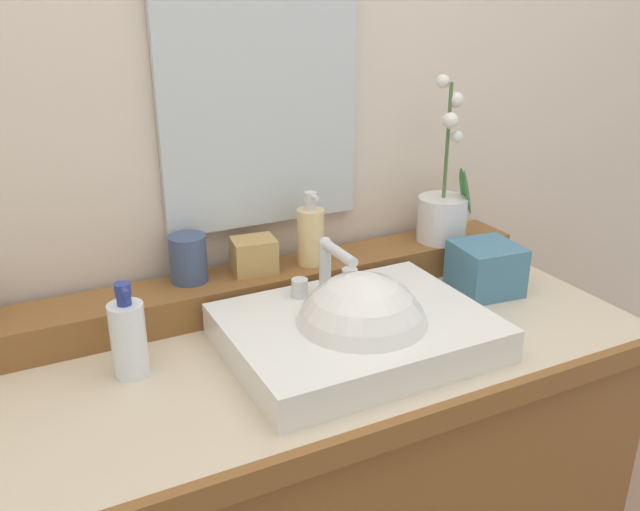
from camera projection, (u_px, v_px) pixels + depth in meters
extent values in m
cube|color=beige|center=(217.00, 94.00, 1.42)|extent=(3.01, 0.20, 2.61)
cube|color=beige|center=(298.00, 355.00, 1.26)|extent=(1.33, 0.56, 0.04)
cube|color=brown|center=(377.00, 439.00, 1.02)|extent=(1.33, 0.02, 0.04)
cube|color=brown|center=(256.00, 288.00, 1.41)|extent=(1.25, 0.13, 0.07)
cube|color=white|center=(356.00, 332.00, 1.23)|extent=(0.47, 0.36, 0.06)
sphere|color=white|center=(361.00, 339.00, 1.22)|extent=(0.25, 0.25, 0.25)
cylinder|color=silver|center=(325.00, 268.00, 1.31)|extent=(0.02, 0.02, 0.10)
cylinder|color=silver|center=(339.00, 253.00, 1.24)|extent=(0.02, 0.11, 0.02)
sphere|color=silver|center=(325.00, 244.00, 1.29)|extent=(0.03, 0.03, 0.03)
cylinder|color=silver|center=(300.00, 288.00, 1.30)|extent=(0.03, 0.03, 0.04)
cylinder|color=silver|center=(350.00, 277.00, 1.34)|extent=(0.03, 0.03, 0.04)
cylinder|color=silver|center=(442.00, 219.00, 1.55)|extent=(0.11, 0.11, 0.10)
cylinder|color=tan|center=(443.00, 200.00, 1.53)|extent=(0.10, 0.10, 0.01)
cylinder|color=#476B38|center=(447.00, 142.00, 1.48)|extent=(0.01, 0.01, 0.26)
ellipsoid|color=#387033|center=(463.00, 189.00, 1.54)|extent=(0.03, 0.03, 0.10)
ellipsoid|color=#387033|center=(467.00, 192.00, 1.52)|extent=(0.04, 0.04, 0.10)
sphere|color=silver|center=(457.00, 137.00, 1.47)|extent=(0.03, 0.03, 0.03)
sphere|color=silver|center=(450.00, 121.00, 1.44)|extent=(0.04, 0.04, 0.04)
sphere|color=silver|center=(456.00, 100.00, 1.46)|extent=(0.03, 0.03, 0.03)
sphere|color=silver|center=(443.00, 81.00, 1.45)|extent=(0.03, 0.03, 0.03)
cylinder|color=#E4C687|center=(311.00, 237.00, 1.42)|extent=(0.06, 0.06, 0.12)
cylinder|color=silver|center=(311.00, 206.00, 1.39)|extent=(0.02, 0.02, 0.02)
cylinder|color=silver|center=(311.00, 197.00, 1.38)|extent=(0.03, 0.03, 0.02)
cylinder|color=silver|center=(314.00, 197.00, 1.37)|extent=(0.01, 0.03, 0.01)
cylinder|color=#394A6E|center=(188.00, 259.00, 1.34)|extent=(0.07, 0.07, 0.10)
cube|color=tan|center=(253.00, 256.00, 1.38)|extent=(0.10, 0.08, 0.07)
cylinder|color=white|center=(129.00, 340.00, 1.14)|extent=(0.06, 0.06, 0.13)
cylinder|color=navy|center=(124.00, 300.00, 1.11)|extent=(0.02, 0.02, 0.02)
cylinder|color=navy|center=(123.00, 289.00, 1.10)|extent=(0.03, 0.03, 0.02)
cylinder|color=navy|center=(125.00, 291.00, 1.09)|extent=(0.01, 0.03, 0.01)
cube|color=teal|center=(486.00, 268.00, 1.46)|extent=(0.14, 0.14, 0.11)
cube|color=silver|center=(260.00, 74.00, 1.33)|extent=(0.42, 0.02, 0.62)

